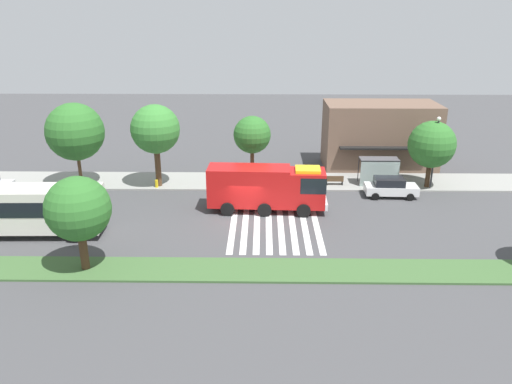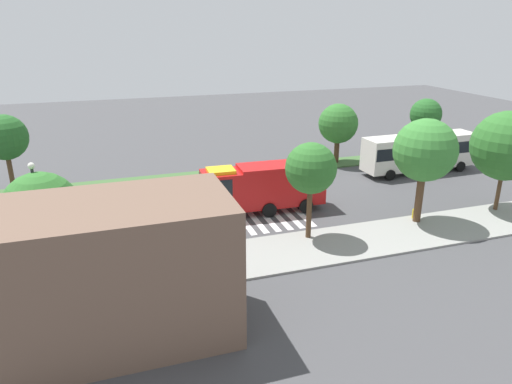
{
  "view_description": "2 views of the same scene",
  "coord_description": "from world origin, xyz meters",
  "px_view_note": "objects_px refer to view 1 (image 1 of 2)",
  "views": [
    {
      "loc": [
        1.36,
        -35.45,
        15.46
      ],
      "look_at": [
        0.82,
        1.78,
        1.66
      ],
      "focal_mm": 34.91,
      "sensor_mm": 36.0,
      "label": 1
    },
    {
      "loc": [
        12.66,
        33.49,
        13.64
      ],
      "look_at": [
        2.14,
        1.68,
        1.54
      ],
      "focal_mm": 32.9,
      "sensor_mm": 36.0,
      "label": 2
    }
  ],
  "objects_px": {
    "sidewalk_tree_far_west": "(75,132)",
    "sidewalk_tree_east": "(432,145)",
    "transit_bus": "(21,208)",
    "fire_hydrant": "(157,184)",
    "sidewalk_tree_west": "(155,130)",
    "sidewalk_tree_center": "(252,135)",
    "median_tree_west": "(78,209)",
    "fire_truck": "(270,186)",
    "bench_near_shelter": "(335,180)",
    "parked_car_east": "(390,187)",
    "bus_stop_shelter": "(379,167)",
    "street_lamp": "(435,147)"
  },
  "relations": [
    {
      "from": "sidewalk_tree_center",
      "to": "fire_hydrant",
      "type": "height_order",
      "value": "sidewalk_tree_center"
    },
    {
      "from": "bus_stop_shelter",
      "to": "sidewalk_tree_west",
      "type": "bearing_deg",
      "value": -178.86
    },
    {
      "from": "fire_truck",
      "to": "sidewalk_tree_center",
      "type": "xyz_separation_m",
      "value": [
        -1.53,
        5.58,
        2.82
      ]
    },
    {
      "from": "bench_near_shelter",
      "to": "fire_hydrant",
      "type": "height_order",
      "value": "bench_near_shelter"
    },
    {
      "from": "transit_bus",
      "to": "fire_hydrant",
      "type": "distance_m",
      "value": 12.6
    },
    {
      "from": "fire_truck",
      "to": "sidewalk_tree_far_west",
      "type": "distance_m",
      "value": 18.39
    },
    {
      "from": "median_tree_west",
      "to": "bench_near_shelter",
      "type": "bearing_deg",
      "value": 41.97
    },
    {
      "from": "street_lamp",
      "to": "fire_hydrant",
      "type": "relative_size",
      "value": 9.35
    },
    {
      "from": "bench_near_shelter",
      "to": "sidewalk_tree_far_west",
      "type": "bearing_deg",
      "value": -178.99
    },
    {
      "from": "bench_near_shelter",
      "to": "sidewalk_tree_west",
      "type": "distance_m",
      "value": 16.84
    },
    {
      "from": "fire_hydrant",
      "to": "transit_bus",
      "type": "bearing_deg",
      "value": -127.38
    },
    {
      "from": "fire_truck",
      "to": "fire_hydrant",
      "type": "height_order",
      "value": "fire_truck"
    },
    {
      "from": "bus_stop_shelter",
      "to": "sidewalk_tree_far_west",
      "type": "bearing_deg",
      "value": -179.16
    },
    {
      "from": "street_lamp",
      "to": "sidewalk_tree_east",
      "type": "height_order",
      "value": "street_lamp"
    },
    {
      "from": "bench_near_shelter",
      "to": "transit_bus",
      "type": "bearing_deg",
      "value": -155.56
    },
    {
      "from": "bus_stop_shelter",
      "to": "fire_hydrant",
      "type": "distance_m",
      "value": 20.34
    },
    {
      "from": "bench_near_shelter",
      "to": "sidewalk_tree_far_west",
      "type": "relative_size",
      "value": 0.21
    },
    {
      "from": "fire_truck",
      "to": "sidewalk_tree_east",
      "type": "distance_m",
      "value": 15.57
    },
    {
      "from": "parked_car_east",
      "to": "sidewalk_tree_west",
      "type": "height_order",
      "value": "sidewalk_tree_west"
    },
    {
      "from": "sidewalk_tree_far_west",
      "to": "parked_car_east",
      "type": "bearing_deg",
      "value": -4.52
    },
    {
      "from": "sidewalk_tree_far_west",
      "to": "fire_hydrant",
      "type": "xyz_separation_m",
      "value": [
        7.04,
        -0.5,
        -4.66
      ]
    },
    {
      "from": "fire_hydrant",
      "to": "sidewalk_tree_east",
      "type": "bearing_deg",
      "value": 1.16
    },
    {
      "from": "street_lamp",
      "to": "sidewalk_tree_east",
      "type": "distance_m",
      "value": 0.46
    },
    {
      "from": "parked_car_east",
      "to": "transit_bus",
      "type": "distance_m",
      "value": 29.53
    },
    {
      "from": "street_lamp",
      "to": "sidewalk_tree_center",
      "type": "xyz_separation_m",
      "value": [
        -16.12,
        0.4,
        0.93
      ]
    },
    {
      "from": "sidewalk_tree_far_west",
      "to": "sidewalk_tree_east",
      "type": "xyz_separation_m",
      "value": [
        31.66,
        0.0,
        -1.05
      ]
    },
    {
      "from": "fire_truck",
      "to": "parked_car_east",
      "type": "xyz_separation_m",
      "value": [
        10.52,
        3.38,
        -1.21
      ]
    },
    {
      "from": "transit_bus",
      "to": "bench_near_shelter",
      "type": "height_order",
      "value": "transit_bus"
    },
    {
      "from": "transit_bus",
      "to": "sidewalk_tree_west",
      "type": "height_order",
      "value": "sidewalk_tree_west"
    },
    {
      "from": "median_tree_west",
      "to": "fire_hydrant",
      "type": "xyz_separation_m",
      "value": [
        1.43,
        15.0,
        -3.65
      ]
    },
    {
      "from": "parked_car_east",
      "to": "bus_stop_shelter",
      "type": "xyz_separation_m",
      "value": [
        -0.48,
        2.6,
        1.01
      ]
    },
    {
      "from": "fire_truck",
      "to": "street_lamp",
      "type": "xyz_separation_m",
      "value": [
        14.59,
        5.18,
        1.89
      ]
    },
    {
      "from": "sidewalk_tree_center",
      "to": "sidewalk_tree_east",
      "type": "distance_m",
      "value": 15.95
    },
    {
      "from": "transit_bus",
      "to": "sidewalk_tree_far_west",
      "type": "height_order",
      "value": "sidewalk_tree_far_west"
    },
    {
      "from": "sidewalk_tree_west",
      "to": "sidewalk_tree_center",
      "type": "xyz_separation_m",
      "value": [
        8.56,
        0.0,
        -0.47
      ]
    },
    {
      "from": "bench_near_shelter",
      "to": "sidewalk_tree_east",
      "type": "height_order",
      "value": "sidewalk_tree_east"
    },
    {
      "from": "sidewalk_tree_center",
      "to": "median_tree_west",
      "type": "height_order",
      "value": "sidewalk_tree_center"
    },
    {
      "from": "parked_car_east",
      "to": "transit_bus",
      "type": "xyz_separation_m",
      "value": [
        -28.33,
        -8.23,
        1.26
      ]
    },
    {
      "from": "sidewalk_tree_center",
      "to": "fire_hydrant",
      "type": "xyz_separation_m",
      "value": [
        -8.69,
        -0.5,
        -4.42
      ]
    },
    {
      "from": "transit_bus",
      "to": "fire_hydrant",
      "type": "relative_size",
      "value": 16.45
    },
    {
      "from": "sidewalk_tree_center",
      "to": "fire_truck",
      "type": "bearing_deg",
      "value": -74.66
    },
    {
      "from": "sidewalk_tree_east",
      "to": "sidewalk_tree_far_west",
      "type": "bearing_deg",
      "value": -180.0
    },
    {
      "from": "parked_car_east",
      "to": "fire_hydrant",
      "type": "xyz_separation_m",
      "value": [
        -20.75,
        1.7,
        -0.39
      ]
    },
    {
      "from": "street_lamp",
      "to": "fire_hydrant",
      "type": "distance_m",
      "value": 25.06
    },
    {
      "from": "transit_bus",
      "to": "median_tree_west",
      "type": "bearing_deg",
      "value": 139.2
    },
    {
      "from": "median_tree_west",
      "to": "sidewalk_tree_west",
      "type": "bearing_deg",
      "value": 84.26
    },
    {
      "from": "transit_bus",
      "to": "street_lamp",
      "type": "height_order",
      "value": "street_lamp"
    },
    {
      "from": "sidewalk_tree_far_west",
      "to": "fire_truck",
      "type": "bearing_deg",
      "value": -17.91
    },
    {
      "from": "sidewalk_tree_center",
      "to": "fire_hydrant",
      "type": "bearing_deg",
      "value": -176.71
    },
    {
      "from": "sidewalk_tree_far_west",
      "to": "median_tree_west",
      "type": "relative_size",
      "value": 1.26
    }
  ]
}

